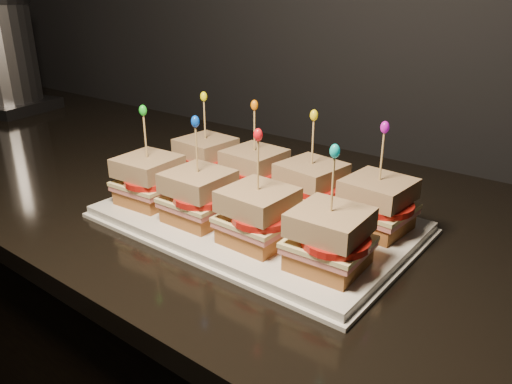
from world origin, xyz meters
The scene contains 61 objects.
cabinet centered at (0.57, 1.65, 0.42)m, with size 2.52×0.68×0.84m, color black.
granite_slab centered at (0.57, 1.65, 0.86)m, with size 2.56×0.72×0.03m, color black.
platter centered at (0.73, 1.57, 0.88)m, with size 0.46×0.29×0.02m, color silver.
platter_rim centered at (0.73, 1.57, 0.88)m, with size 0.48×0.30×0.01m, color silver.
sandwich_0_bread_bot centered at (0.57, 1.63, 0.90)m, with size 0.08×0.08×0.02m, color brown.
sandwich_0_ham centered at (0.57, 1.63, 0.92)m, with size 0.09×0.09×0.01m, color #C15C5E.
sandwich_0_cheese centered at (0.57, 1.63, 0.93)m, with size 0.09×0.09×0.01m, color beige.
sandwich_0_tomato centered at (0.58, 1.63, 0.93)m, with size 0.08×0.08×0.01m, color #B41812.
sandwich_0_bread_top centered at (0.57, 1.63, 0.95)m, with size 0.09×0.09×0.03m, color #572C13.
sandwich_0_pick centered at (0.57, 1.63, 1.00)m, with size 0.00×0.00×0.09m, color tan.
sandwich_0_frill centered at (0.57, 1.63, 1.04)m, with size 0.01×0.01×0.02m, color #F5EF09.
sandwich_1_bread_bot centered at (0.68, 1.63, 0.90)m, with size 0.08×0.08×0.02m, color brown.
sandwich_1_ham centered at (0.68, 1.63, 0.92)m, with size 0.09×0.09×0.01m, color #C15C5E.
sandwich_1_cheese centered at (0.68, 1.63, 0.93)m, with size 0.09×0.09×0.01m, color beige.
sandwich_1_tomato centered at (0.69, 1.63, 0.93)m, with size 0.08×0.08×0.01m, color #B41812.
sandwich_1_bread_top centered at (0.68, 1.63, 0.95)m, with size 0.09×0.09×0.03m, color #572C13.
sandwich_1_pick centered at (0.68, 1.63, 1.00)m, with size 0.00×0.00×0.09m, color tan.
sandwich_1_frill centered at (0.68, 1.63, 1.04)m, with size 0.01×0.01×0.02m, color orange.
sandwich_2_bread_bot centered at (0.79, 1.63, 0.90)m, with size 0.08×0.08×0.02m, color brown.
sandwich_2_ham centered at (0.79, 1.63, 0.92)m, with size 0.09×0.09×0.01m, color #C15C5E.
sandwich_2_cheese centered at (0.79, 1.63, 0.93)m, with size 0.09×0.09×0.01m, color beige.
sandwich_2_tomato centered at (0.80, 1.63, 0.93)m, with size 0.08×0.08×0.01m, color #B41812.
sandwich_2_bread_top centered at (0.79, 1.63, 0.95)m, with size 0.09×0.09×0.03m, color #572C13.
sandwich_2_pick centered at (0.79, 1.63, 1.00)m, with size 0.00×0.00×0.09m, color tan.
sandwich_2_frill centered at (0.79, 1.63, 1.04)m, with size 0.01×0.01×0.02m, color yellow.
sandwich_3_bread_bot centered at (0.90, 1.63, 0.90)m, with size 0.08×0.08×0.02m, color brown.
sandwich_3_ham centered at (0.90, 1.63, 0.92)m, with size 0.09×0.09×0.01m, color #C15C5E.
sandwich_3_cheese centered at (0.90, 1.63, 0.93)m, with size 0.09×0.09×0.01m, color beige.
sandwich_3_tomato centered at (0.91, 1.63, 0.93)m, with size 0.08×0.08×0.01m, color #B41812.
sandwich_3_bread_top centered at (0.90, 1.63, 0.95)m, with size 0.09×0.09×0.03m, color #572C13.
sandwich_3_pick centered at (0.90, 1.63, 1.00)m, with size 0.00×0.00×0.09m, color tan.
sandwich_3_frill centered at (0.90, 1.63, 1.04)m, with size 0.01×0.01×0.02m, color #BF10C2.
sandwich_4_bread_bot centered at (0.57, 1.50, 0.90)m, with size 0.08×0.08×0.02m, color brown.
sandwich_4_ham centered at (0.57, 1.50, 0.92)m, with size 0.09×0.09×0.01m, color #C15C5E.
sandwich_4_cheese centered at (0.57, 1.50, 0.93)m, with size 0.09×0.09×0.01m, color beige.
sandwich_4_tomato centered at (0.58, 1.49, 0.93)m, with size 0.08×0.08×0.01m, color #B41812.
sandwich_4_bread_top centered at (0.57, 1.50, 0.95)m, with size 0.09×0.09×0.03m, color #572C13.
sandwich_4_pick centered at (0.57, 1.50, 1.00)m, with size 0.00×0.00×0.09m, color tan.
sandwich_4_frill centered at (0.57, 1.50, 1.04)m, with size 0.01×0.01×0.02m, color green.
sandwich_5_bread_bot centered at (0.68, 1.50, 0.90)m, with size 0.08×0.08×0.02m, color brown.
sandwich_5_ham centered at (0.68, 1.50, 0.92)m, with size 0.09×0.09×0.01m, color #C15C5E.
sandwich_5_cheese centered at (0.68, 1.50, 0.93)m, with size 0.09×0.09×0.01m, color beige.
sandwich_5_tomato centered at (0.69, 1.49, 0.93)m, with size 0.08×0.08×0.01m, color #B41812.
sandwich_5_bread_top centered at (0.68, 1.50, 0.95)m, with size 0.09×0.09×0.03m, color #572C13.
sandwich_5_pick centered at (0.68, 1.50, 1.00)m, with size 0.00×0.00×0.09m, color tan.
sandwich_5_frill centered at (0.68, 1.50, 1.04)m, with size 0.01×0.01×0.02m, color blue.
sandwich_6_bread_bot centered at (0.79, 1.50, 0.90)m, with size 0.08×0.08×0.02m, color brown.
sandwich_6_ham centered at (0.79, 1.50, 0.92)m, with size 0.09×0.09×0.01m, color #C15C5E.
sandwich_6_cheese centered at (0.79, 1.50, 0.93)m, with size 0.09×0.09×0.01m, color beige.
sandwich_6_tomato centered at (0.80, 1.49, 0.93)m, with size 0.08×0.08×0.01m, color #B41812.
sandwich_6_bread_top centered at (0.79, 1.50, 0.95)m, with size 0.09×0.09×0.03m, color #572C13.
sandwich_6_pick centered at (0.79, 1.50, 1.00)m, with size 0.00×0.00×0.09m, color tan.
sandwich_6_frill centered at (0.79, 1.50, 1.04)m, with size 0.01×0.01×0.02m, color red.
sandwich_7_bread_bot centered at (0.90, 1.50, 0.90)m, with size 0.08×0.08×0.02m, color brown.
sandwich_7_ham centered at (0.90, 1.50, 0.92)m, with size 0.09×0.09×0.01m, color #C15C5E.
sandwich_7_cheese centered at (0.90, 1.50, 0.93)m, with size 0.09×0.09×0.01m, color beige.
sandwich_7_tomato centered at (0.91, 1.49, 0.93)m, with size 0.08×0.08×0.01m, color #B41812.
sandwich_7_bread_top centered at (0.90, 1.50, 0.95)m, with size 0.09×0.09×0.03m, color #572C13.
sandwich_7_pick centered at (0.90, 1.50, 1.00)m, with size 0.00×0.00×0.09m, color tan.
sandwich_7_frill centered at (0.90, 1.50, 1.04)m, with size 0.01×0.01×0.02m, color #0DBBB5.
appliance_base centered at (-0.35, 1.73, 0.89)m, with size 0.25×0.21×0.03m, color #262628.
Camera 1 is at (1.16, 1.02, 1.22)m, focal length 35.00 mm.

